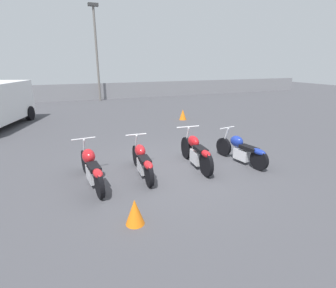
{
  "coord_description": "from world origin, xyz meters",
  "views": [
    {
      "loc": [
        -2.57,
        -6.05,
        2.8
      ],
      "look_at": [
        0.0,
        0.33,
        0.65
      ],
      "focal_mm": 28.0,
      "sensor_mm": 36.0,
      "label": 1
    }
  ],
  "objects_px": {
    "motorcycle_slot_0": "(91,168)",
    "motorcycle_slot_3": "(242,150)",
    "motorcycle_slot_2": "(196,152)",
    "light_pole_left": "(96,45)",
    "motorcycle_slot_1": "(142,161)",
    "traffic_cone_far": "(135,212)",
    "traffic_cone_near": "(183,115)"
  },
  "relations": [
    {
      "from": "motorcycle_slot_2",
      "to": "traffic_cone_far",
      "type": "relative_size",
      "value": 4.21
    },
    {
      "from": "motorcycle_slot_2",
      "to": "light_pole_left",
      "type": "bearing_deg",
      "value": 96.5
    },
    {
      "from": "motorcycle_slot_3",
      "to": "motorcycle_slot_1",
      "type": "bearing_deg",
      "value": 165.95
    },
    {
      "from": "traffic_cone_far",
      "to": "traffic_cone_near",
      "type": "bearing_deg",
      "value": 59.52
    },
    {
      "from": "traffic_cone_near",
      "to": "light_pole_left",
      "type": "bearing_deg",
      "value": 108.32
    },
    {
      "from": "motorcycle_slot_3",
      "to": "traffic_cone_near",
      "type": "bearing_deg",
      "value": 71.11
    },
    {
      "from": "light_pole_left",
      "to": "motorcycle_slot_0",
      "type": "bearing_deg",
      "value": -98.79
    },
    {
      "from": "motorcycle_slot_3",
      "to": "traffic_cone_far",
      "type": "distance_m",
      "value": 4.08
    },
    {
      "from": "light_pole_left",
      "to": "traffic_cone_far",
      "type": "relative_size",
      "value": 13.82
    },
    {
      "from": "motorcycle_slot_0",
      "to": "motorcycle_slot_3",
      "type": "xyz_separation_m",
      "value": [
        4.17,
        -0.17,
        -0.03
      ]
    },
    {
      "from": "motorcycle_slot_0",
      "to": "traffic_cone_far",
      "type": "height_order",
      "value": "motorcycle_slot_0"
    },
    {
      "from": "light_pole_left",
      "to": "traffic_cone_near",
      "type": "height_order",
      "value": "light_pole_left"
    },
    {
      "from": "motorcycle_slot_1",
      "to": "motorcycle_slot_3",
      "type": "distance_m",
      "value": 2.92
    },
    {
      "from": "motorcycle_slot_0",
      "to": "traffic_cone_near",
      "type": "distance_m",
      "value": 7.83
    },
    {
      "from": "motorcycle_slot_0",
      "to": "motorcycle_slot_2",
      "type": "xyz_separation_m",
      "value": [
        2.81,
        0.05,
        0.02
      ]
    },
    {
      "from": "motorcycle_slot_2",
      "to": "traffic_cone_near",
      "type": "relative_size",
      "value": 3.88
    },
    {
      "from": "motorcycle_slot_3",
      "to": "traffic_cone_far",
      "type": "bearing_deg",
      "value": -163.58
    },
    {
      "from": "motorcycle_slot_2",
      "to": "traffic_cone_far",
      "type": "distance_m",
      "value": 3.06
    },
    {
      "from": "motorcycle_slot_0",
      "to": "motorcycle_slot_3",
      "type": "relative_size",
      "value": 1.12
    },
    {
      "from": "traffic_cone_near",
      "to": "traffic_cone_far",
      "type": "xyz_separation_m",
      "value": [
        -4.63,
        -7.87,
        -0.02
      ]
    },
    {
      "from": "traffic_cone_far",
      "to": "motorcycle_slot_1",
      "type": "bearing_deg",
      "value": 69.66
    },
    {
      "from": "traffic_cone_near",
      "to": "motorcycle_slot_3",
      "type": "bearing_deg",
      "value": -99.12
    },
    {
      "from": "light_pole_left",
      "to": "traffic_cone_far",
      "type": "height_order",
      "value": "light_pole_left"
    },
    {
      "from": "motorcycle_slot_0",
      "to": "traffic_cone_near",
      "type": "xyz_separation_m",
      "value": [
        5.15,
        5.9,
        -0.16
      ]
    },
    {
      "from": "motorcycle_slot_3",
      "to": "traffic_cone_near",
      "type": "distance_m",
      "value": 6.15
    },
    {
      "from": "motorcycle_slot_0",
      "to": "motorcycle_slot_1",
      "type": "height_order",
      "value": "motorcycle_slot_0"
    },
    {
      "from": "traffic_cone_near",
      "to": "traffic_cone_far",
      "type": "bearing_deg",
      "value": -120.48
    },
    {
      "from": "motorcycle_slot_0",
      "to": "light_pole_left",
      "type": "bearing_deg",
      "value": 75.51
    },
    {
      "from": "motorcycle_slot_3",
      "to": "traffic_cone_far",
      "type": "height_order",
      "value": "motorcycle_slot_3"
    },
    {
      "from": "traffic_cone_far",
      "to": "motorcycle_slot_0",
      "type": "bearing_deg",
      "value": 104.72
    },
    {
      "from": "motorcycle_slot_1",
      "to": "traffic_cone_near",
      "type": "xyz_separation_m",
      "value": [
        3.88,
        5.85,
        -0.13
      ]
    },
    {
      "from": "light_pole_left",
      "to": "motorcycle_slot_3",
      "type": "bearing_deg",
      "value": -82.63
    }
  ]
}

